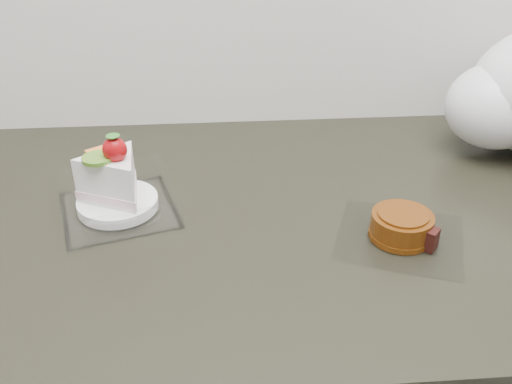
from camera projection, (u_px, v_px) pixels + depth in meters
name	position (u px, v px, depth m)	size (l,w,h in m)	color
cake_tray	(116.00, 191.00, 0.79)	(0.19, 0.19, 0.12)	white
mooncake_wrap	(402.00, 228.00, 0.74)	(0.20, 0.20, 0.04)	white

